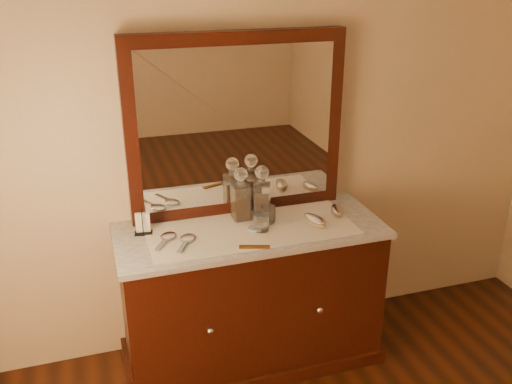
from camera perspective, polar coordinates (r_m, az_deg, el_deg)
dresser_cabinet at (r=3.21m, az=-0.55°, el=-10.76°), size 1.40×0.55×0.82m
dresser_plinth at (r=3.43m, az=-0.53°, el=-15.92°), size 1.46×0.59×0.08m
knob_left at (r=2.90m, az=-4.69°, el=-14.01°), size 0.04×0.04×0.04m
knob_right at (r=3.06m, az=6.57°, el=-11.92°), size 0.04×0.04×0.04m
marble_top at (r=3.00m, az=-0.58°, el=-3.97°), size 1.44×0.59×0.03m
mirror_frame at (r=3.03m, az=-1.99°, el=6.79°), size 1.20×0.08×1.00m
mirror_glass at (r=2.99m, az=-1.81°, el=6.62°), size 1.06×0.01×0.86m
lace_runner at (r=2.97m, az=-0.47°, el=-3.84°), size 1.10×0.45×0.00m
pin_dish at (r=2.96m, az=-0.13°, el=-3.76°), size 0.09×0.09×0.01m
comb at (r=2.78m, az=-0.15°, el=-5.64°), size 0.16×0.07×0.01m
napkin_rack at (r=2.96m, az=-11.52°, el=-3.23°), size 0.10×0.07×0.14m
decanter_left at (r=3.04m, az=-1.56°, el=-0.77°), size 0.09×0.09×0.30m
decanter_right at (r=3.06m, az=0.59°, el=-0.58°), size 0.12×0.12×0.30m
brush_near at (r=3.03m, az=6.05°, el=-2.88°), size 0.12×0.17×0.04m
brush_far at (r=3.16m, az=8.31°, el=-1.92°), size 0.09×0.15×0.04m
hand_mirror_outer at (r=2.90m, az=-9.10°, el=-4.64°), size 0.15×0.20×0.02m
hand_mirror_inner at (r=2.86m, az=-7.11°, el=-4.87°), size 0.14×0.21×0.02m
tumblers at (r=2.98m, az=0.91°, el=-2.71°), size 0.15×0.16×0.09m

